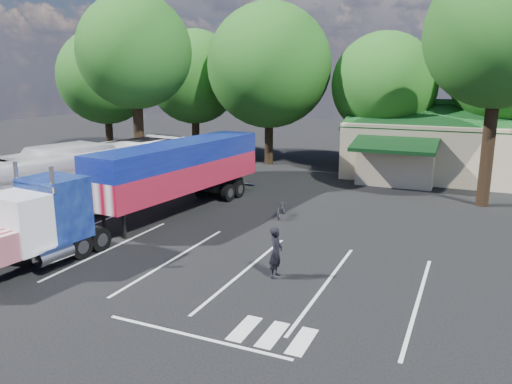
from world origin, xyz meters
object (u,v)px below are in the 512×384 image
at_px(woman, 276,252).
at_px(tour_bus, 93,177).
at_px(semi_truck, 149,179).
at_px(silver_sedan, 385,169).
at_px(bicycle, 282,208).

distance_m(woman, tour_bus, 13.54).
height_order(semi_truck, woman, semi_truck).
bearing_deg(tour_bus, woman, -8.91).
xyz_separation_m(semi_truck, tour_bus, (-4.26, 0.76, -0.38)).
bearing_deg(woman, semi_truck, 62.64).
bearing_deg(semi_truck, woman, -18.85).
relative_size(semi_truck, silver_sedan, 4.33).
xyz_separation_m(bicycle, silver_sedan, (3.20, 12.37, 0.26)).
bearing_deg(woman, silver_sedan, -3.77).
distance_m(bicycle, silver_sedan, 12.78).
bearing_deg(silver_sedan, semi_truck, 179.87).
bearing_deg(bicycle, semi_truck, -156.44).
height_order(semi_truck, silver_sedan, semi_truck).
bearing_deg(semi_truck, tour_bus, 176.02).
bearing_deg(silver_sedan, woman, -152.57).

